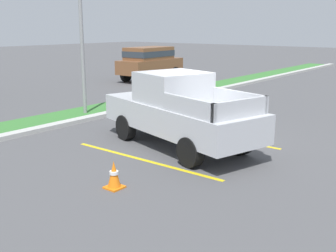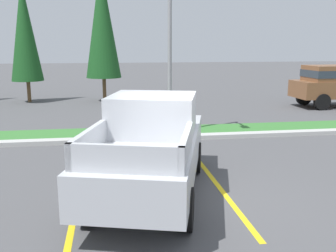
{
  "view_description": "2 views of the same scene",
  "coord_description": "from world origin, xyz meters",
  "px_view_note": "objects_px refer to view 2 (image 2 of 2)",
  "views": [
    {
      "loc": [
        -9.78,
        -6.38,
        3.34
      ],
      "look_at": [
        -1.29,
        0.34,
        0.71
      ],
      "focal_mm": 43.86,
      "sensor_mm": 36.0,
      "label": 1
    },
    {
      "loc": [
        -1.57,
        -7.42,
        3.15
      ],
      "look_at": [
        -0.22,
        1.42,
        1.25
      ],
      "focal_mm": 41.27,
      "sensor_mm": 36.0,
      "label": 2
    }
  ],
  "objects_px": {
    "cypress_tree_left_inner": "(24,31)",
    "cypress_tree_center": "(102,21)",
    "pickup_truck_main": "(151,146)",
    "street_light": "(170,24)"
  },
  "relations": [
    {
      "from": "cypress_tree_left_inner",
      "to": "cypress_tree_center",
      "type": "height_order",
      "value": "cypress_tree_center"
    },
    {
      "from": "pickup_truck_main",
      "to": "cypress_tree_left_inner",
      "type": "distance_m",
      "value": 15.5
    },
    {
      "from": "pickup_truck_main",
      "to": "cypress_tree_left_inner",
      "type": "xyz_separation_m",
      "value": [
        -5.23,
        14.32,
        2.81
      ]
    },
    {
      "from": "cypress_tree_left_inner",
      "to": "street_light",
      "type": "bearing_deg",
      "value": -54.16
    },
    {
      "from": "pickup_truck_main",
      "to": "cypress_tree_left_inner",
      "type": "height_order",
      "value": "cypress_tree_left_inner"
    },
    {
      "from": "pickup_truck_main",
      "to": "street_light",
      "type": "distance_m",
      "value": 6.14
    },
    {
      "from": "cypress_tree_left_inner",
      "to": "cypress_tree_center",
      "type": "xyz_separation_m",
      "value": [
        4.13,
        -0.34,
        0.49
      ]
    },
    {
      "from": "street_light",
      "to": "cypress_tree_center",
      "type": "distance_m",
      "value": 8.98
    },
    {
      "from": "cypress_tree_left_inner",
      "to": "cypress_tree_center",
      "type": "relative_size",
      "value": 0.89
    },
    {
      "from": "cypress_tree_left_inner",
      "to": "pickup_truck_main",
      "type": "bearing_deg",
      "value": -69.92
    }
  ]
}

